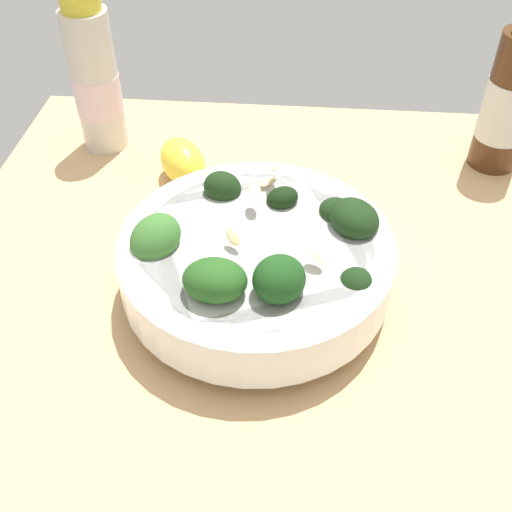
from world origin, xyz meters
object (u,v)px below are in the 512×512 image
at_px(bowl_of_broccoli, 257,259).
at_px(bottle_tall, 95,81).
at_px(lemon_wedge, 183,162).
at_px(bottle_short, 509,103).

distance_m(bowl_of_broccoli, bottle_tall, 0.30).
bearing_deg(lemon_wedge, bottle_tall, 147.88).
bearing_deg(bowl_of_broccoli, lemon_wedge, 120.25).
xyz_separation_m(bowl_of_broccoli, bottle_short, (0.24, 0.22, 0.04)).
height_order(bowl_of_broccoli, lemon_wedge, bowl_of_broccoli).
height_order(lemon_wedge, bottle_tall, bottle_tall).
distance_m(bowl_of_broccoli, bottle_short, 0.33).
bearing_deg(bottle_short, lemon_wedge, -169.51).
relative_size(bowl_of_broccoli, bottle_short, 1.42).
distance_m(lemon_wedge, bottle_short, 0.34).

